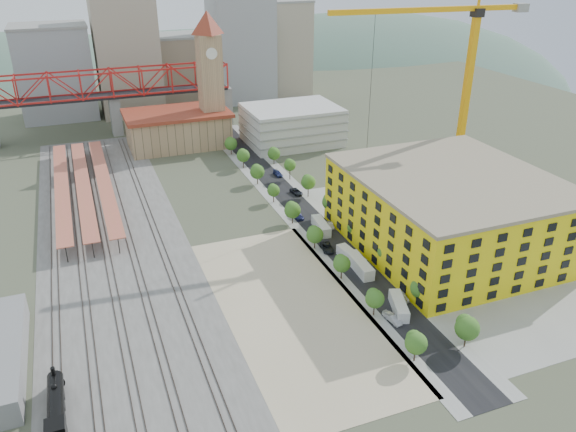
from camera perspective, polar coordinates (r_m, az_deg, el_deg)
name	(u,v)px	position (r m, az deg, el deg)	size (l,w,h in m)	color
ground	(262,238)	(144.89, -2.68, -2.26)	(400.00, 400.00, 0.00)	#474C38
ballast_strip	(111,232)	(154.84, -17.55, -1.58)	(36.00, 165.00, 0.06)	#605E59
dirt_lot	(292,307)	(118.40, 0.43, -9.27)	(28.00, 67.00, 0.06)	tan
street_asphalt	(297,206)	(162.46, 0.96, 1.02)	(12.00, 170.00, 0.06)	black
sidewalk_west	(280,209)	(160.66, -0.86, 0.72)	(3.00, 170.00, 0.04)	gray
sidewalk_east	(315,203)	(164.44, 2.73, 1.31)	(3.00, 170.00, 0.04)	gray
construction_pad	(455,242)	(148.80, 16.58, -2.59)	(50.00, 90.00, 0.06)	gray
rail_tracks	(104,233)	(154.75, -18.21, -1.64)	(26.56, 160.00, 0.18)	#382B23
platform_canopies	(83,184)	(178.45, -20.11, 3.10)	(16.00, 80.00, 4.12)	#BE5949
station_hall	(178,128)	(215.46, -11.13, 8.73)	(38.00, 24.00, 13.10)	tan
clock_tower	(210,67)	(210.88, -7.96, 14.77)	(12.00, 12.00, 52.00)	tan
parking_garage	(292,125)	(214.90, 0.40, 9.26)	(34.00, 26.00, 14.00)	silver
truss_bridge	(112,87)	(232.33, -17.45, 12.39)	(94.00, 9.60, 25.60)	gray
construction_building	(449,211)	(143.02, 16.08, 0.50)	(44.60, 50.60, 18.80)	yellow
street_trees	(311,220)	(154.16, 2.35, -0.44)	(15.40, 124.40, 8.00)	#346B20
skyline	(176,55)	(271.89, -11.30, 15.71)	(133.00, 46.00, 60.00)	#9EA0A3
distant_hills	(208,168)	(417.88, -8.09, 4.81)	(647.00, 264.00, 227.00)	#4C6B59
locomotive	(56,419)	(98.80, -22.47, -18.51)	(2.93, 22.58, 5.64)	black
tower_crane	(458,65)	(168.20, 16.89, 14.50)	(57.98, 6.85, 61.95)	#FEAB10
site_trailer_a	(399,306)	(118.91, 11.19, -8.95)	(2.41, 9.15, 2.50)	silver
site_trailer_b	(360,266)	(131.03, 7.33, -5.02)	(2.71, 10.28, 2.81)	silver
site_trailer_c	(351,257)	(134.56, 6.41, -4.14)	(2.49, 9.47, 2.59)	silver
site_trailer_d	(321,226)	(148.15, 3.38, -1.04)	(2.52, 9.57, 2.62)	silver
car_0	(391,316)	(116.57, 10.38, -10.00)	(1.62, 4.03, 1.37)	white
car_1	(393,319)	(115.81, 10.66, -10.29)	(1.47, 4.21, 1.39)	#99999F
car_2	(327,248)	(139.02, 3.99, -3.23)	(2.55, 5.54, 1.54)	black
car_3	(297,215)	(155.02, 0.94, 0.05)	(2.18, 5.37, 1.56)	navy
car_4	(403,297)	(122.91, 11.56, -8.03)	(1.68, 4.18, 1.42)	silver
car_5	(330,225)	(150.20, 4.30, -0.96)	(1.38, 3.97, 1.31)	#A4A5AA
car_6	(296,192)	(170.21, 0.85, 2.47)	(2.37, 5.13, 1.43)	black
car_7	(278,174)	(184.23, -1.05, 4.33)	(2.00, 4.91, 1.43)	navy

